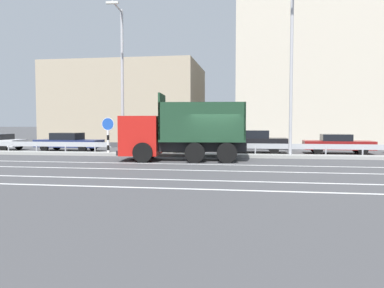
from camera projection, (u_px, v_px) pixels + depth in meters
The scene contains 17 objects.
ground_plane at pixel (216, 162), 19.65m from camera, with size 320.00×320.00×0.00m, color #424244.
lane_strip_0 at pixel (178, 164), 18.68m from camera, with size 59.19×0.16×0.01m, color silver.
lane_strip_1 at pixel (167, 170), 16.35m from camera, with size 59.19×0.16×0.01m, color silver.
lane_strip_2 at pixel (151, 179), 13.63m from camera, with size 59.19×0.16×0.01m, color silver.
lane_strip_3 at pixel (136, 187), 11.88m from camera, with size 59.19×0.16×0.01m, color silver.
median_island at pixel (220, 155), 22.57m from camera, with size 32.55×1.10×0.18m, color gray.
median_guardrail at pixel (222, 147), 23.42m from camera, with size 59.19×0.09×0.78m.
dump_truck at pixel (169, 137), 20.43m from camera, with size 6.96×3.15×3.62m.
median_road_sign at pixel (108, 135), 23.59m from camera, with size 0.81×0.16×2.39m.
street_lamp_1 at pixel (122, 75), 23.16m from camera, with size 0.71×2.24×9.06m.
street_lamp_2 at pixel (292, 58), 21.40m from camera, with size 0.71×1.83×10.68m.
parked_car_2 at pixel (69, 142), 27.22m from camera, with size 4.91×1.98×1.34m.
parked_car_3 at pixel (160, 141), 26.20m from camera, with size 4.51×2.23×1.57m.
parked_car_4 at pixel (252, 142), 25.57m from camera, with size 4.74×1.94×1.55m.
parked_car_5 at pixel (337, 144), 24.84m from camera, with size 4.49×1.90×1.31m.
background_building_0 at pixel (129, 103), 44.30m from camera, with size 16.60×12.07×8.72m, color tan.
background_building_1 at pixel (320, 80), 41.53m from camera, with size 18.19×15.32×13.60m, color beige.
Camera 1 is at (1.75, -19.53, 2.05)m, focal length 35.00 mm.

